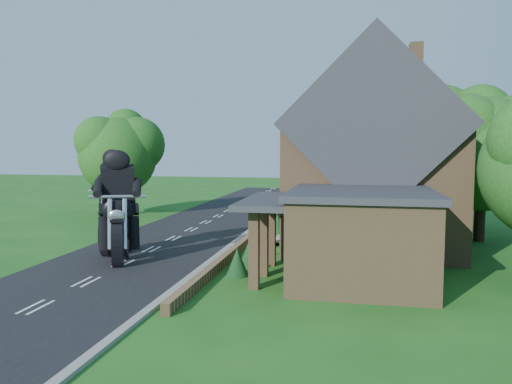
% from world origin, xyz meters
% --- Properties ---
extents(ground, '(120.00, 120.00, 0.00)m').
position_xyz_m(ground, '(0.00, 0.00, 0.00)').
color(ground, '#1B5417').
rests_on(ground, ground).
extents(road, '(7.00, 80.00, 0.02)m').
position_xyz_m(road, '(0.00, 0.00, 0.01)').
color(road, black).
rests_on(road, ground).
extents(kerb, '(0.30, 80.00, 0.12)m').
position_xyz_m(kerb, '(3.65, 0.00, 0.06)').
color(kerb, gray).
rests_on(kerb, ground).
extents(garden_wall, '(0.30, 22.00, 0.40)m').
position_xyz_m(garden_wall, '(4.30, 5.00, 0.20)').
color(garden_wall, olive).
rests_on(garden_wall, ground).
extents(house, '(9.54, 8.64, 10.24)m').
position_xyz_m(house, '(10.49, 6.00, 4.34)').
color(house, olive).
rests_on(house, ground).
extents(annex, '(7.05, 5.94, 3.44)m').
position_xyz_m(annex, '(9.87, -0.80, 1.77)').
color(annex, olive).
rests_on(annex, ground).
extents(tree_house_right, '(6.51, 6.00, 8.40)m').
position_xyz_m(tree_house_right, '(16.65, 8.62, 5.19)').
color(tree_house_right, black).
rests_on(tree_house_right, ground).
extents(tree_behind_house, '(7.81, 7.20, 10.08)m').
position_xyz_m(tree_behind_house, '(14.18, 16.14, 6.23)').
color(tree_behind_house, black).
rests_on(tree_behind_house, ground).
extents(tree_behind_left, '(6.94, 6.40, 9.16)m').
position_xyz_m(tree_behind_left, '(8.16, 17.13, 5.73)').
color(tree_behind_left, black).
rests_on(tree_behind_left, ground).
extents(tree_far_road, '(6.08, 5.60, 7.84)m').
position_xyz_m(tree_far_road, '(-6.86, 14.11, 4.84)').
color(tree_far_road, black).
rests_on(tree_far_road, ground).
extents(shrub_a, '(0.90, 0.90, 1.10)m').
position_xyz_m(shrub_a, '(5.30, -1.00, 0.55)').
color(shrub_a, '#103216').
rests_on(shrub_a, ground).
extents(shrub_b, '(0.90, 0.90, 1.10)m').
position_xyz_m(shrub_b, '(5.30, 1.50, 0.55)').
color(shrub_b, '#103216').
rests_on(shrub_b, ground).
extents(shrub_c, '(0.90, 0.90, 1.10)m').
position_xyz_m(shrub_c, '(5.30, 4.00, 0.55)').
color(shrub_c, '#103216').
rests_on(shrub_c, ground).
extents(shrub_d, '(0.90, 0.90, 1.10)m').
position_xyz_m(shrub_d, '(5.30, 9.00, 0.55)').
color(shrub_d, '#103216').
rests_on(shrub_d, ground).
extents(shrub_e, '(0.90, 0.90, 1.10)m').
position_xyz_m(shrub_e, '(5.30, 11.50, 0.55)').
color(shrub_e, '#103216').
rests_on(shrub_e, ground).
extents(shrub_f, '(0.90, 0.90, 1.10)m').
position_xyz_m(shrub_f, '(5.30, 14.00, 0.55)').
color(shrub_f, '#103216').
rests_on(shrub_f, ground).
extents(motorcycle_lead, '(0.89, 1.61, 1.46)m').
position_xyz_m(motorcycle_lead, '(-0.10, -0.09, 0.73)').
color(motorcycle_lead, black).
rests_on(motorcycle_lead, ground).
extents(motorcycle_follow, '(0.72, 1.63, 1.47)m').
position_xyz_m(motorcycle_follow, '(-1.21, 1.74, 0.73)').
color(motorcycle_follow, black).
rests_on(motorcycle_follow, ground).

